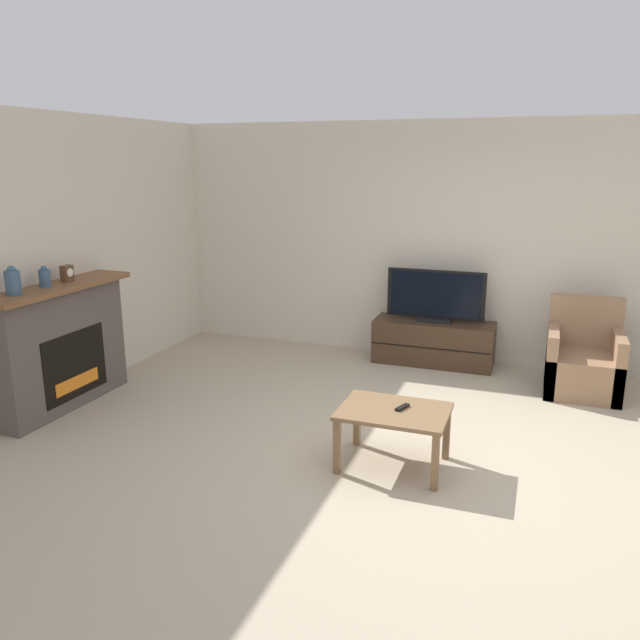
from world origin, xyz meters
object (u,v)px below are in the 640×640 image
object	(u,v)px
mantel_vase_centre_left	(45,277)
armchair	(583,363)
remote	(402,407)
tv_stand	(433,342)
mantel_vase_left	(13,282)
tv	(435,298)
fireplace	(61,345)
mantel_clock	(67,273)
coffee_table	(394,418)

from	to	relation	value
mantel_vase_centre_left	armchair	xyz separation A→B (m)	(4.58, 2.21, -0.96)
remote	armchair	bearing A→B (deg)	77.62
tv_stand	armchair	distance (m)	1.60
mantel_vase_left	tv	size ratio (longest dim) A/B	0.23
armchair	fireplace	bearing A→B (deg)	-155.56
tv	remote	distance (m)	2.56
remote	mantel_vase_left	bearing A→B (deg)	-153.44
tv_stand	armchair	bearing A→B (deg)	-13.33
mantel_vase_left	mantel_clock	distance (m)	0.63
armchair	remote	size ratio (longest dim) A/B	5.98
fireplace	coffee_table	size ratio (longest dim) A/B	1.95
fireplace	remote	distance (m)	3.25
fireplace	tv_stand	size ratio (longest dim) A/B	1.17
tv_stand	armchair	xyz separation A→B (m)	(1.56, -0.37, 0.05)
mantel_vase_centre_left	tv_stand	xyz separation A→B (m)	(3.02, 2.58, -1.01)
coffee_table	tv	bearing A→B (deg)	93.32
mantel_vase_centre_left	armchair	bearing A→B (deg)	25.73
tv_stand	coffee_table	bearing A→B (deg)	-86.69
coffee_table	remote	size ratio (longest dim) A/B	5.19
fireplace	remote	bearing A→B (deg)	-1.39
mantel_clock	armchair	world-z (taller)	mantel_clock
mantel_vase_centre_left	coffee_table	distance (m)	3.29
mantel_clock	coffee_table	world-z (taller)	mantel_clock
fireplace	armchair	bearing A→B (deg)	24.44
mantel_vase_centre_left	armchair	world-z (taller)	mantel_vase_centre_left
mantel_vase_left	remote	bearing A→B (deg)	6.92
mantel_vase_centre_left	tv	xyz separation A→B (m)	(3.02, 2.58, -0.49)
mantel_vase_left	coffee_table	size ratio (longest dim) A/B	0.31
armchair	remote	world-z (taller)	armchair
fireplace	mantel_vase_centre_left	world-z (taller)	mantel_vase_centre_left
mantel_vase_centre_left	mantel_clock	distance (m)	0.27
mantel_vase_left	tv_stand	bearing A→B (deg)	44.11
fireplace	mantel_vase_left	xyz separation A→B (m)	(0.02, -0.47, 0.69)
tv	armchair	bearing A→B (deg)	-13.26
coffee_table	mantel_vase_left	bearing A→B (deg)	-173.63
mantel_vase_centre_left	tv	bearing A→B (deg)	40.43
fireplace	tv_stand	world-z (taller)	fireplace
mantel_clock	tv_stand	xyz separation A→B (m)	(3.02, 2.30, -1.00)
tv_stand	coffee_table	size ratio (longest dim) A/B	1.67
mantel_vase_left	armchair	xyz separation A→B (m)	(4.58, 2.56, -0.99)
tv	mantel_vase_left	bearing A→B (deg)	-135.92
coffee_table	tv_stand	bearing A→B (deg)	93.31
fireplace	tv	size ratio (longest dim) A/B	1.43
mantel_clock	armchair	distance (m)	5.06
fireplace	tv	bearing A→B (deg)	38.96
mantel_clock	remote	world-z (taller)	mantel_clock
mantel_vase_left	tv_stand	distance (m)	4.34
mantel_vase_centre_left	remote	distance (m)	3.32
mantel_vase_centre_left	tv_stand	world-z (taller)	mantel_vase_centre_left
tv_stand	remote	xyz separation A→B (m)	(0.20, -2.54, 0.22)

